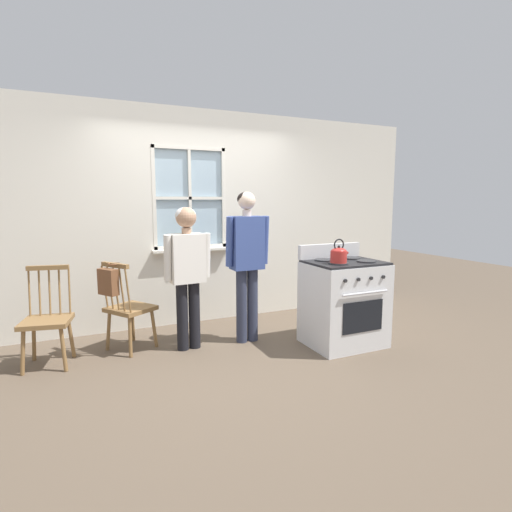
{
  "coord_description": "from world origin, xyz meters",
  "views": [
    {
      "loc": [
        -1.44,
        -3.56,
        1.57
      ],
      "look_at": [
        0.26,
        0.17,
        1.0
      ],
      "focal_mm": 28.0,
      "sensor_mm": 36.0,
      "label": 1
    }
  ],
  "objects_px": {
    "chair_by_window": "(129,309)",
    "chair_near_wall": "(47,321)",
    "handbag": "(108,281)",
    "kettle": "(339,254)",
    "person_teen_center": "(247,254)",
    "potted_plant": "(186,243)",
    "person_elderly_left": "(187,264)",
    "stove": "(344,302)"
  },
  "relations": [
    {
      "from": "chair_near_wall",
      "to": "person_elderly_left",
      "type": "distance_m",
      "value": 1.42
    },
    {
      "from": "person_elderly_left",
      "to": "potted_plant",
      "type": "distance_m",
      "value": 0.87
    },
    {
      "from": "kettle",
      "to": "handbag",
      "type": "relative_size",
      "value": 0.8
    },
    {
      "from": "stove",
      "to": "handbag",
      "type": "bearing_deg",
      "value": 163.97
    },
    {
      "from": "potted_plant",
      "to": "handbag",
      "type": "xyz_separation_m",
      "value": [
        -0.98,
        -0.73,
        -0.26
      ]
    },
    {
      "from": "chair_near_wall",
      "to": "handbag",
      "type": "height_order",
      "value": "same"
    },
    {
      "from": "person_elderly_left",
      "to": "handbag",
      "type": "bearing_deg",
      "value": 168.0
    },
    {
      "from": "chair_by_window",
      "to": "potted_plant",
      "type": "height_order",
      "value": "potted_plant"
    },
    {
      "from": "stove",
      "to": "potted_plant",
      "type": "height_order",
      "value": "potted_plant"
    },
    {
      "from": "chair_by_window",
      "to": "potted_plant",
      "type": "distance_m",
      "value": 1.16
    },
    {
      "from": "kettle",
      "to": "handbag",
      "type": "xyz_separation_m",
      "value": [
        -2.17,
        0.81,
        -0.25
      ]
    },
    {
      "from": "person_elderly_left",
      "to": "potted_plant",
      "type": "relative_size",
      "value": 5.14
    },
    {
      "from": "stove",
      "to": "potted_plant",
      "type": "distance_m",
      "value": 2.05
    },
    {
      "from": "chair_near_wall",
      "to": "person_elderly_left",
      "type": "bearing_deg",
      "value": 5.98
    },
    {
      "from": "chair_near_wall",
      "to": "kettle",
      "type": "xyz_separation_m",
      "value": [
        2.74,
        -0.83,
        0.59
      ]
    },
    {
      "from": "chair_near_wall",
      "to": "handbag",
      "type": "distance_m",
      "value": 0.66
    },
    {
      "from": "chair_by_window",
      "to": "person_elderly_left",
      "type": "height_order",
      "value": "person_elderly_left"
    },
    {
      "from": "chair_by_window",
      "to": "handbag",
      "type": "distance_m",
      "value": 0.41
    },
    {
      "from": "person_teen_center",
      "to": "potted_plant",
      "type": "bearing_deg",
      "value": 116.26
    },
    {
      "from": "person_elderly_left",
      "to": "handbag",
      "type": "relative_size",
      "value": 4.9
    },
    {
      "from": "person_teen_center",
      "to": "kettle",
      "type": "bearing_deg",
      "value": -41.99
    },
    {
      "from": "person_elderly_left",
      "to": "stove",
      "type": "height_order",
      "value": "person_elderly_left"
    },
    {
      "from": "chair_by_window",
      "to": "handbag",
      "type": "relative_size",
      "value": 3.1
    },
    {
      "from": "chair_near_wall",
      "to": "kettle",
      "type": "distance_m",
      "value": 2.92
    },
    {
      "from": "chair_near_wall",
      "to": "potted_plant",
      "type": "bearing_deg",
      "value": 36.21
    },
    {
      "from": "person_elderly_left",
      "to": "potted_plant",
      "type": "bearing_deg",
      "value": 72.18
    },
    {
      "from": "chair_near_wall",
      "to": "handbag",
      "type": "relative_size",
      "value": 3.1
    },
    {
      "from": "person_teen_center",
      "to": "kettle",
      "type": "relative_size",
      "value": 6.74
    },
    {
      "from": "chair_by_window",
      "to": "potted_plant",
      "type": "xyz_separation_m",
      "value": [
        0.78,
        0.6,
        0.6
      ]
    },
    {
      "from": "stove",
      "to": "potted_plant",
      "type": "bearing_deg",
      "value": 134.35
    },
    {
      "from": "person_elderly_left",
      "to": "handbag",
      "type": "distance_m",
      "value": 0.79
    },
    {
      "from": "kettle",
      "to": "handbag",
      "type": "distance_m",
      "value": 2.33
    },
    {
      "from": "chair_by_window",
      "to": "chair_near_wall",
      "type": "relative_size",
      "value": 1.0
    },
    {
      "from": "person_elderly_left",
      "to": "person_teen_center",
      "type": "bearing_deg",
      "value": -7.99
    },
    {
      "from": "kettle",
      "to": "potted_plant",
      "type": "distance_m",
      "value": 1.95
    },
    {
      "from": "kettle",
      "to": "potted_plant",
      "type": "height_order",
      "value": "potted_plant"
    },
    {
      "from": "stove",
      "to": "kettle",
      "type": "relative_size",
      "value": 4.39
    },
    {
      "from": "stove",
      "to": "potted_plant",
      "type": "xyz_separation_m",
      "value": [
        -1.37,
        1.41,
        0.57
      ]
    },
    {
      "from": "person_elderly_left",
      "to": "potted_plant",
      "type": "xyz_separation_m",
      "value": [
        0.21,
        0.84,
        0.13
      ]
    },
    {
      "from": "person_teen_center",
      "to": "kettle",
      "type": "distance_m",
      "value": 0.99
    },
    {
      "from": "kettle",
      "to": "person_teen_center",
      "type": "bearing_deg",
      "value": 138.77
    },
    {
      "from": "chair_by_window",
      "to": "person_teen_center",
      "type": "xyz_separation_m",
      "value": [
        1.23,
        -0.28,
        0.56
      ]
    }
  ]
}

